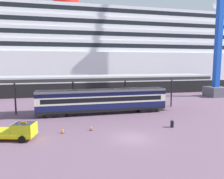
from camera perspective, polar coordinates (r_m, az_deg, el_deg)
ground_plane at (r=25.06m, az=5.34°, el=-12.68°), size 400.00×400.00×0.00m
cruise_ship at (r=66.62m, az=-7.82°, el=9.17°), size 167.55×23.45×33.24m
platform_canopy at (r=35.75m, az=-2.62°, el=3.30°), size 37.52×5.35×6.36m
train_carriage at (r=35.81m, az=-2.47°, el=-2.81°), size 21.36×2.81×4.11m
service_truck at (r=26.39m, az=-24.16°, el=-10.00°), size 5.55×3.32×2.02m
traffic_cone_near at (r=27.62m, az=-5.50°, el=-10.06°), size 0.36×0.36×0.68m
traffic_cone_mid at (r=27.12m, az=-12.97°, el=-10.55°), size 0.36×0.36×0.67m
dockside_crane at (r=61.16m, az=27.29°, el=15.17°), size 16.46×4.40×58.39m
quay_bollard at (r=29.76m, az=15.67°, el=-8.66°), size 0.48×0.48×0.96m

